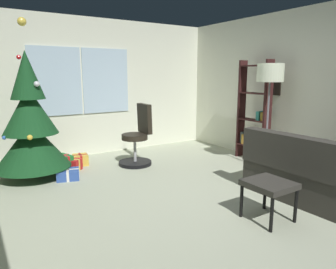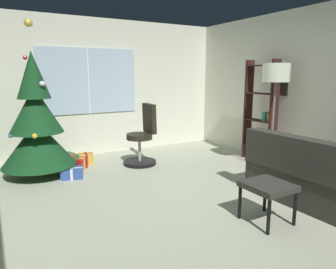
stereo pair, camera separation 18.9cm
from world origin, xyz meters
name	(u,v)px [view 1 (the left image)]	position (x,y,z in m)	size (l,w,h in m)	color
ground_plane	(197,210)	(0.00, 0.00, -0.05)	(4.66, 6.05, 0.10)	#ABB197
wall_back_with_windows	(98,87)	(-0.02, 3.07, 1.28)	(4.66, 0.12, 2.55)	silver
wall_right_with_frames	(323,91)	(2.38, 0.00, 1.28)	(0.12, 6.05, 2.55)	silver
footstool	(269,187)	(0.42, -0.68, 0.37)	(0.44, 0.46, 0.43)	#312F2A
holiday_tree	(31,127)	(-1.41, 2.16, 0.77)	(1.08, 1.08, 2.30)	#4C331E
gift_box_red	(70,165)	(-0.87, 2.23, 0.09)	(0.39, 0.40, 0.19)	red
gift_box_green	(64,163)	(-0.96, 2.23, 0.13)	(0.27, 0.35, 0.27)	#1E722D
gift_box_gold	(80,160)	(-0.63, 2.43, 0.09)	(0.28, 0.29, 0.19)	gold
gift_box_blue	(68,174)	(-1.01, 1.79, 0.07)	(0.38, 0.35, 0.15)	#2D4C99
office_chair	(138,141)	(0.22, 1.93, 0.41)	(0.56, 0.56, 1.04)	black
bookshelf	(254,117)	(2.11, 1.08, 0.78)	(0.18, 0.64, 1.78)	#331716
floor_lamp	(270,79)	(1.82, 0.54, 1.46)	(0.41, 0.41, 1.69)	slate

